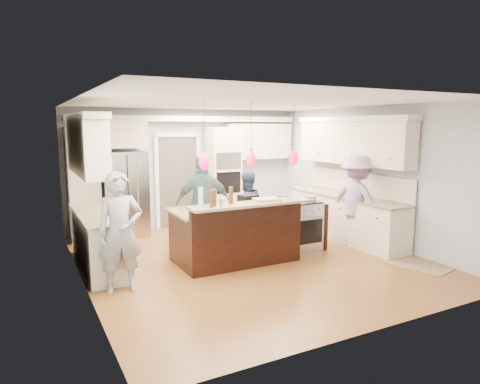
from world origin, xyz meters
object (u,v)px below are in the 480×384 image
object	(u,v)px
island_range	(299,225)
person_far_left	(246,208)
refrigerator	(124,194)
kitchen_island	(235,233)
person_bar_end	(120,233)

from	to	relation	value
island_range	person_far_left	bearing A→B (deg)	137.30
refrigerator	kitchen_island	bearing A→B (deg)	-63.10
refrigerator	person_bar_end	xyz separation A→B (m)	(-0.75, -3.09, -0.05)
kitchen_island	person_far_left	distance (m)	1.04
kitchen_island	person_far_left	bearing A→B (deg)	50.21
kitchen_island	island_range	world-z (taller)	kitchen_island
island_range	person_far_left	world-z (taller)	person_far_left
island_range	person_far_left	distance (m)	1.07
kitchen_island	person_bar_end	size ratio (longest dim) A/B	1.23
refrigerator	person_far_left	size ratio (longest dim) A/B	1.23
refrigerator	person_far_left	distance (m)	2.65
person_bar_end	person_far_left	world-z (taller)	person_bar_end
refrigerator	island_range	size ratio (longest dim) A/B	1.96
island_range	person_bar_end	xyz separation A→B (m)	(-3.46, -0.60, 0.39)
refrigerator	kitchen_island	xyz separation A→B (m)	(1.30, -2.57, -0.41)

